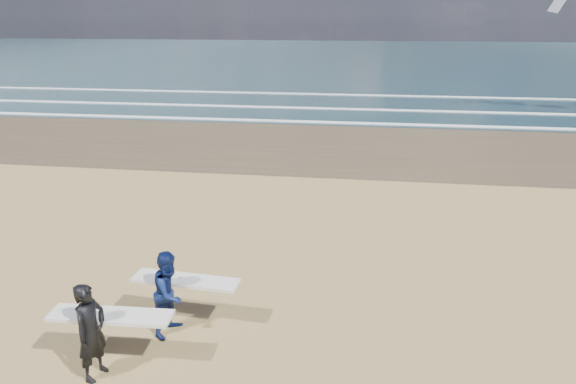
# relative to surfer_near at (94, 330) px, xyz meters

# --- Properties ---
(ocean) EXTENTS (220.00, 100.00, 0.02)m
(ocean) POSITION_rel_surfer_near_xyz_m (20.51, 72.14, -0.92)
(ocean) COLOR #1B343B
(ocean) RESTS_ON ground
(surfer_near) EXTENTS (2.22, 1.03, 1.82)m
(surfer_near) POSITION_rel_surfer_near_xyz_m (0.00, 0.00, 0.00)
(surfer_near) COLOR black
(surfer_near) RESTS_ON ground
(surfer_far) EXTENTS (2.23, 1.20, 1.76)m
(surfer_far) POSITION_rel_surfer_near_xyz_m (0.86, 1.49, -0.04)
(surfer_far) COLOR #0D1B4C
(surfer_far) RESTS_ON ground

